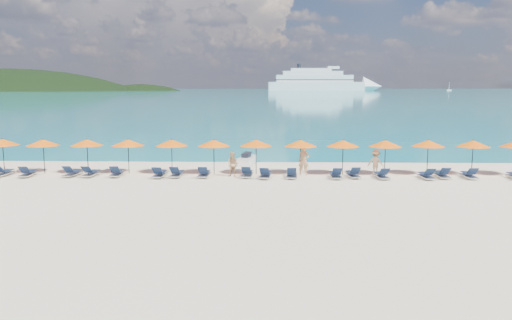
{
  "coord_description": "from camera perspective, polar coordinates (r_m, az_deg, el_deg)",
  "views": [
    {
      "loc": [
        0.82,
        -26.68,
        5.62
      ],
      "look_at": [
        0.0,
        3.0,
        1.2
      ],
      "focal_mm": 35.0,
      "sensor_mm": 36.0,
      "label": 1
    }
  ],
  "objects": [
    {
      "name": "umbrella_0",
      "position": [
        36.23,
        -26.99,
        1.83
      ],
      "size": [
        2.1,
        2.1,
        2.28
      ],
      "color": "black",
      "rests_on": "ground"
    },
    {
      "name": "umbrella_10",
      "position": [
        33.44,
        19.09,
        1.81
      ],
      "size": [
        2.1,
        2.1,
        2.28
      ],
      "color": "black",
      "rests_on": "ground"
    },
    {
      "name": "lounger_12",
      "position": [
        30.96,
        9.12,
        -1.66
      ],
      "size": [
        0.64,
        1.71,
        0.66
      ],
      "rotation": [
        0.0,
        0.0,
        -0.01
      ],
      "color": "silver",
      "rests_on": "ground"
    },
    {
      "name": "umbrella_8",
      "position": [
        32.02,
        9.92,
        1.88
      ],
      "size": [
        2.1,
        2.1,
        2.28
      ],
      "color": "black",
      "rests_on": "ground"
    },
    {
      "name": "cruise_ship",
      "position": [
        596.53,
        8.0,
        8.77
      ],
      "size": [
        134.27,
        26.82,
        37.17
      ],
      "rotation": [
        0.0,
        0.0,
        0.04
      ],
      "color": "silver",
      "rests_on": "ground"
    },
    {
      "name": "lounger_14",
      "position": [
        31.45,
        14.14,
        -1.65
      ],
      "size": [
        0.78,
        1.75,
        0.66
      ],
      "rotation": [
        0.0,
        0.0,
        0.09
      ],
      "color": "silver",
      "rests_on": "ground"
    },
    {
      "name": "headland_small",
      "position": [
        607.12,
        -12.84,
        4.42
      ],
      "size": [
        162.0,
        126.0,
        85.5
      ],
      "color": "black",
      "rests_on": "ground"
    },
    {
      "name": "sailboat_near",
      "position": [
        633.18,
        21.19,
        7.48
      ],
      "size": [
        5.33,
        1.78,
        9.78
      ],
      "color": "silver",
      "rests_on": "ground"
    },
    {
      "name": "lounger_11",
      "position": [
        30.76,
        4.1,
        -1.64
      ],
      "size": [
        0.7,
        1.73,
        0.66
      ],
      "rotation": [
        0.0,
        0.0,
        -0.05
      ],
      "color": "silver",
      "rests_on": "ground"
    },
    {
      "name": "umbrella_9",
      "position": [
        32.53,
        14.59,
        1.83
      ],
      "size": [
        2.1,
        2.1,
        2.28
      ],
      "color": "black",
      "rests_on": "ground"
    },
    {
      "name": "lounger_3",
      "position": [
        33.34,
        -20.25,
        -1.36
      ],
      "size": [
        0.78,
        1.75,
        0.66
      ],
      "rotation": [
        0.0,
        0.0,
        -0.1
      ],
      "color": "silver",
      "rests_on": "ground"
    },
    {
      "name": "lounger_7",
      "position": [
        31.42,
        -9.06,
        -1.51
      ],
      "size": [
        0.72,
        1.73,
        0.66
      ],
      "rotation": [
        0.0,
        0.0,
        -0.06
      ],
      "color": "silver",
      "rests_on": "ground"
    },
    {
      "name": "umbrella_3",
      "position": [
        33.07,
        -14.42,
        1.94
      ],
      "size": [
        2.1,
        2.1,
        2.28
      ],
      "color": "black",
      "rests_on": "ground"
    },
    {
      "name": "sea",
      "position": [
        686.71,
        1.53,
        7.99
      ],
      "size": [
        1600.0,
        1300.0,
        0.01
      ],
      "primitive_type": "cube",
      "color": "#1FA9B2",
      "rests_on": "ground"
    },
    {
      "name": "umbrella_7",
      "position": [
        31.77,
        5.11,
        1.92
      ],
      "size": [
        2.1,
        2.1,
        2.28
      ],
      "color": "black",
      "rests_on": "ground"
    },
    {
      "name": "lounger_15",
      "position": [
        32.1,
        18.9,
        -1.65
      ],
      "size": [
        0.7,
        1.73,
        0.66
      ],
      "rotation": [
        0.0,
        0.0,
        0.05
      ],
      "color": "silver",
      "rests_on": "ground"
    },
    {
      "name": "beachgoer_a",
      "position": [
        31.66,
        5.48,
        -0.09
      ],
      "size": [
        0.69,
        0.46,
        1.86
      ],
      "primitive_type": "imported",
      "rotation": [
        0.0,
        0.0,
        -0.02
      ],
      "color": "tan",
      "rests_on": "ground"
    },
    {
      "name": "lounger_10",
      "position": [
        30.66,
        1.06,
        -1.65
      ],
      "size": [
        0.78,
        1.75,
        0.66
      ],
      "rotation": [
        0.0,
        0.0,
        -0.1
      ],
      "color": "silver",
      "rests_on": "ground"
    },
    {
      "name": "lounger_16",
      "position": [
        32.78,
        20.5,
        -1.53
      ],
      "size": [
        0.67,
        1.72,
        0.66
      ],
      "rotation": [
        0.0,
        0.0,
        -0.03
      ],
      "color": "silver",
      "rests_on": "ground"
    },
    {
      "name": "lounger_17",
      "position": [
        33.27,
        23.18,
        -1.54
      ],
      "size": [
        0.67,
        1.72,
        0.66
      ],
      "rotation": [
        0.0,
        0.0,
        -0.03
      ],
      "color": "silver",
      "rests_on": "ground"
    },
    {
      "name": "lounger_8",
      "position": [
        31.17,
        -5.95,
        -1.53
      ],
      "size": [
        0.64,
        1.71,
        0.66
      ],
      "rotation": [
        0.0,
        0.0,
        -0.01
      ],
      "color": "silver",
      "rests_on": "ground"
    },
    {
      "name": "umbrella_1",
      "position": [
        34.87,
        -23.17,
        1.85
      ],
      "size": [
        2.1,
        2.1,
        2.28
      ],
      "color": "black",
      "rests_on": "ground"
    },
    {
      "name": "ground",
      "position": [
        27.28,
        -0.17,
        -3.42
      ],
      "size": [
        1400.0,
        1400.0,
        0.0
      ],
      "primitive_type": "plane",
      "color": "beige"
    },
    {
      "name": "umbrella_5",
      "position": [
        31.85,
        -4.85,
        1.94
      ],
      "size": [
        2.1,
        2.1,
        2.28
      ],
      "color": "black",
      "rests_on": "ground"
    },
    {
      "name": "lounger_9",
      "position": [
        31.0,
        -1.02,
        -1.54
      ],
      "size": [
        0.72,
        1.73,
        0.66
      ],
      "rotation": [
        0.0,
        0.0,
        -0.06
      ],
      "color": "silver",
      "rests_on": "ground"
    },
    {
      "name": "lounger_4",
      "position": [
        32.9,
        -18.36,
        -1.39
      ],
      "size": [
        0.79,
        1.75,
        0.66
      ],
      "rotation": [
        0.0,
        0.0,
        -0.1
      ],
      "color": "silver",
      "rests_on": "ground"
    },
    {
      "name": "lounger_2",
      "position": [
        34.28,
        -24.64,
        -1.35
      ],
      "size": [
        0.76,
        1.75,
        0.66
      ],
      "rotation": [
        0.0,
        0.0,
        0.09
      ],
      "color": "silver",
      "rests_on": "ground"
    },
    {
      "name": "beachgoer_c",
      "position": [
        32.46,
        13.52,
        -0.29
      ],
      "size": [
        1.15,
        0.89,
        1.62
      ],
      "primitive_type": "imported",
      "rotation": [
        0.0,
        0.0,
        2.69
      ],
      "color": "tan",
      "rests_on": "ground"
    },
    {
      "name": "lounger_13",
      "position": [
        31.42,
        11.05,
        -1.56
      ],
      "size": [
        0.74,
        1.74,
        0.66
      ],
      "rotation": [
        0.0,
        0.0,
        0.07
      ],
      "color": "silver",
      "rests_on": "ground"
    },
    {
      "name": "beachgoer_b",
      "position": [
        31.02,
        -2.67,
        -0.52
      ],
      "size": [
        0.87,
        0.7,
        1.56
      ],
      "primitive_type": "imported",
      "rotation": [
        0.0,
        0.0,
        -0.4
      ],
      "color": "tan",
      "rests_on": "ground"
    },
    {
      "name": "lounger_6",
      "position": [
        31.47,
        -10.99,
        -1.54
      ],
      "size": [
        0.66,
        1.71,
        0.66
      ],
      "rotation": [
        0.0,
        0.0,
        -0.02
      ],
      "color": "silver",
      "rests_on": "ground"
    },
    {
      "name": "lounger_5",
      "position": [
        32.45,
        -15.65,
        -1.4
      ],
      "size": [
        0.77,
        1.75,
        0.66
      ],
      "rotation": [
        0.0,
        0.0,
        0.09
      ],
      "color": "silver",
      "rests_on": "ground"
    },
    {
      "name": "umbrella_4",
      "position": [
        32.34,
        -9.63,
        1.95
      ],
      "size": [
        2.1,
        2.1,
        2.28
      ],
      "color": "black",
      "rests_on": "ground"
    },
    {
      "name": "umbrella_11",
      "position": [
        34.3,
        23.58,
        1.73
      ],
      "size": [
        2.1,
        2.1,
        2.28
      ],
      "color": "black",
      "rests_on": "ground"
    },
    {
      "name": "umbrella_2",
      "position": [
        33.88,
        -18.77,
        1.91
      ],
      "size": [
        2.1,
        2.1,
        2.28
      ],
      "color": "black",
      "rests_on": "ground"
    },
    {
      "name": "umbrella_6",
      "position": [
        31.78,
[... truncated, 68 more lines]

